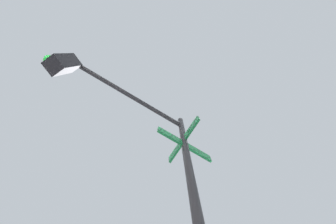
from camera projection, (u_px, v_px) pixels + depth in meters
traffic_signal_near at (123, 120)px, 3.23m from camera, size 1.72×3.07×6.30m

